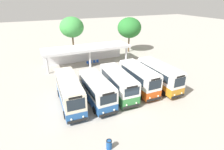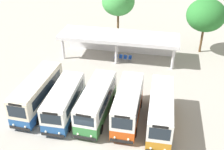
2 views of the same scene
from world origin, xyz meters
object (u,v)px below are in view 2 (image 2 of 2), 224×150
at_px(city_bus_fifth_blue, 161,110).
at_px(waiting_chair_middle_seat, 125,58).
at_px(city_bus_second_in_row, 64,101).
at_px(city_bus_fourth_amber, 128,104).
at_px(waiting_chair_end_by_column, 116,57).
at_px(city_bus_nearest_orange, 38,92).
at_px(city_bus_middle_cream, 96,101).
at_px(waiting_chair_second_from_end, 121,57).
at_px(waiting_chair_fourth_seat, 130,58).

distance_m(city_bus_fifth_blue, waiting_chair_middle_seat, 13.54).
distance_m(city_bus_second_in_row, city_bus_fourth_amber, 6.20).
xyz_separation_m(city_bus_fourth_amber, waiting_chair_middle_seat, (-2.18, 12.04, -1.36)).
xyz_separation_m(waiting_chair_end_by_column, waiting_chair_middle_seat, (1.28, -0.03, 0.00)).
xyz_separation_m(city_bus_nearest_orange, city_bus_fourth_amber, (9.26, -0.14, 0.01)).
bearing_deg(city_bus_middle_cream, city_bus_fourth_amber, 0.61).
bearing_deg(waiting_chair_end_by_column, city_bus_fourth_amber, -74.00).
relative_size(city_bus_fifth_blue, waiting_chair_second_from_end, 9.11).
height_order(city_bus_middle_cream, waiting_chair_fourth_seat, city_bus_middle_cream).
relative_size(waiting_chair_end_by_column, waiting_chair_second_from_end, 1.00).
relative_size(city_bus_fourth_amber, waiting_chair_fourth_seat, 8.46).
bearing_deg(city_bus_fourth_amber, waiting_chair_middle_seat, 100.27).
relative_size(city_bus_second_in_row, waiting_chair_fourth_seat, 8.22).
bearing_deg(waiting_chair_end_by_column, waiting_chair_middle_seat, -1.19).
xyz_separation_m(city_bus_middle_cream, waiting_chair_fourth_seat, (1.54, 12.10, -1.25)).
bearing_deg(waiting_chair_middle_seat, city_bus_middle_cream, -94.29).
xyz_separation_m(city_bus_second_in_row, waiting_chair_end_by_column, (2.71, 12.67, -1.22)).
xyz_separation_m(city_bus_middle_cream, city_bus_fourth_amber, (3.09, 0.03, 0.11)).
bearing_deg(city_bus_fourth_amber, waiting_chair_second_from_end, 103.10).
relative_size(city_bus_nearest_orange, city_bus_middle_cream, 1.05).
xyz_separation_m(city_bus_fifth_blue, waiting_chair_second_from_end, (-5.91, 12.47, -1.36)).
height_order(city_bus_fifth_blue, waiting_chair_middle_seat, city_bus_fifth_blue).
xyz_separation_m(city_bus_second_in_row, city_bus_fourth_amber, (6.17, 0.60, 0.14)).
bearing_deg(city_bus_middle_cream, waiting_chair_fourth_seat, 82.72).
distance_m(city_bus_second_in_row, waiting_chair_end_by_column, 13.01).
bearing_deg(waiting_chair_end_by_column, waiting_chair_second_from_end, 4.61).
bearing_deg(waiting_chair_middle_seat, waiting_chair_fourth_seat, 2.28).
xyz_separation_m(city_bus_nearest_orange, city_bus_fifth_blue, (12.34, -0.50, 0.02)).
distance_m(city_bus_nearest_orange, city_bus_fifth_blue, 12.35).
distance_m(city_bus_fourth_amber, waiting_chair_middle_seat, 12.31).
height_order(city_bus_second_in_row, waiting_chair_second_from_end, city_bus_second_in_row).
distance_m(city_bus_middle_cream, waiting_chair_second_from_end, 12.22).
bearing_deg(city_bus_fourth_amber, city_bus_middle_cream, -179.39).
bearing_deg(waiting_chair_fourth_seat, waiting_chair_end_by_column, 179.97).
height_order(city_bus_nearest_orange, city_bus_fifth_blue, city_bus_fifth_blue).
height_order(city_bus_nearest_orange, city_bus_middle_cream, city_bus_nearest_orange).
xyz_separation_m(city_bus_fourth_amber, waiting_chair_end_by_column, (-3.46, 12.07, -1.36)).
bearing_deg(waiting_chair_second_from_end, waiting_chair_end_by_column, -175.39).
distance_m(city_bus_fifth_blue, waiting_chair_end_by_column, 14.11).
height_order(city_bus_fourth_amber, waiting_chair_middle_seat, city_bus_fourth_amber).
height_order(waiting_chair_second_from_end, waiting_chair_middle_seat, same).
relative_size(city_bus_middle_cream, city_bus_fourth_amber, 1.07).
height_order(city_bus_fifth_blue, waiting_chair_second_from_end, city_bus_fifth_blue).
bearing_deg(waiting_chair_middle_seat, city_bus_fourth_amber, -79.73).
distance_m(city_bus_fifth_blue, waiting_chair_second_from_end, 13.87).
xyz_separation_m(waiting_chair_end_by_column, waiting_chair_second_from_end, (0.64, 0.05, 0.00)).
distance_m(waiting_chair_end_by_column, waiting_chair_middle_seat, 1.28).
bearing_deg(waiting_chair_end_by_column, waiting_chair_fourth_seat, -0.03).
relative_size(city_bus_second_in_row, waiting_chair_end_by_column, 8.22).
height_order(city_bus_second_in_row, city_bus_fifth_blue, city_bus_fifth_blue).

